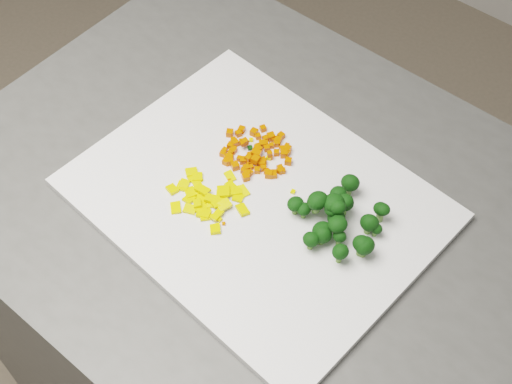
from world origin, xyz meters
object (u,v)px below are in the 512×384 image
Objects in this scene: pepper_pile at (210,200)px; broccoli_pile at (336,214)px; cutting_board at (256,199)px; counter_block at (277,348)px; carrot_pile at (257,146)px.

broccoli_pile is at bearing 27.46° from pepper_pile.
counter_block is at bearing 22.38° from cutting_board.
pepper_pile is at bearing -152.54° from broccoli_pile.
carrot_pile reaches higher than cutting_board.
carrot_pile is (-0.05, 0.06, 0.02)m from cutting_board.
broccoli_pile is (0.15, -0.03, 0.01)m from carrot_pile.
cutting_board is at bearing 51.21° from pepper_pile.
broccoli_pile is at bearing 10.36° from counter_block.
broccoli_pile reaches higher than pepper_pile.
counter_block is at bearing -27.50° from carrot_pile.
pepper_pile is 0.97× the size of broccoli_pile.
broccoli_pile is (0.11, 0.03, 0.03)m from cutting_board.
counter_block is 0.49m from carrot_pile.
counter_block is 0.46m from cutting_board.
counter_block is 7.99× the size of pepper_pile.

